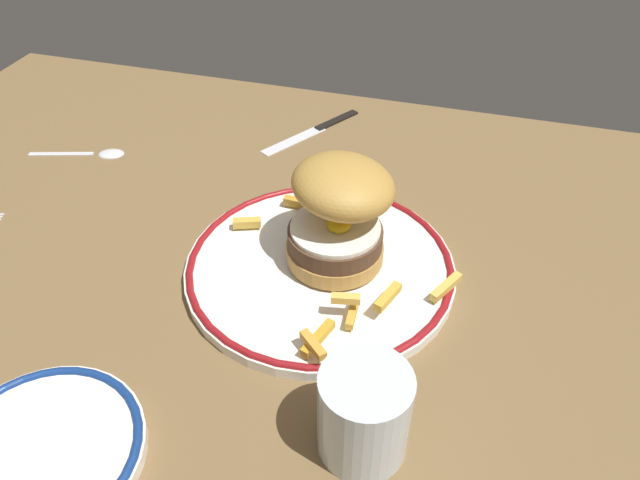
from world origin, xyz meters
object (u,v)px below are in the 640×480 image
at_px(side_plate, 40,453).
at_px(knife, 319,128).
at_px(spoon, 100,152).
at_px(burger, 340,211).
at_px(water_glass, 364,418).
at_px(dinner_plate, 320,266).

height_order(side_plate, knife, side_plate).
bearing_deg(knife, spoon, -150.96).
xyz_separation_m(burger, water_glass, (0.08, -0.21, -0.04)).
distance_m(water_glass, spoon, 0.56).
relative_size(side_plate, knife, 1.04).
height_order(burger, side_plate, burger).
bearing_deg(burger, spoon, 161.54).
height_order(dinner_plate, spoon, dinner_plate).
xyz_separation_m(dinner_plate, water_glass, (0.09, -0.19, 0.03)).
height_order(knife, spoon, spoon).
relative_size(dinner_plate, knife, 1.81).
distance_m(side_plate, spoon, 0.47).
distance_m(dinner_plate, side_plate, 0.32).
bearing_deg(water_glass, dinner_plate, 115.64).
bearing_deg(knife, side_plate, -96.74).
distance_m(burger, water_glass, 0.22).
bearing_deg(water_glass, burger, 109.82).
distance_m(side_plate, knife, 0.58).
distance_m(dinner_plate, water_glass, 0.21).
relative_size(burger, spoon, 1.06).
height_order(burger, knife, burger).
bearing_deg(dinner_plate, spoon, 158.11).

